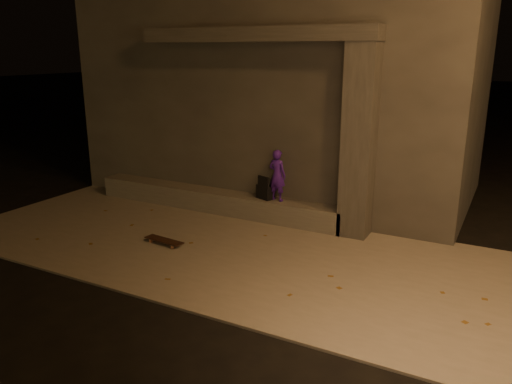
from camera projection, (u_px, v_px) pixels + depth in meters
The scene contains 9 objects.
ground at pixel (164, 297), 7.30m from camera, with size 120.00×120.00×0.00m, color black.
sidewalk at pixel (233, 250), 8.99m from camera, with size 11.00×4.40×0.04m, color slate.
building at pixel (288, 86), 12.55m from camera, with size 9.00×5.10×5.22m.
ledge at pixel (215, 200), 11.09m from camera, with size 6.00×0.55×0.45m, color #53514B.
column at pixel (359, 143), 9.21m from camera, with size 0.55×0.55×3.60m, color #353230.
canopy at pixel (255, 34), 9.72m from camera, with size 5.00×0.70×0.28m, color #353230.
skateboarder at pixel (277, 175), 10.19m from camera, with size 0.39×0.26×1.07m, color #3E1694.
backpack at pixel (266, 191), 10.41m from camera, with size 0.41×0.34×0.50m.
skateboard at pixel (164, 241), 9.17m from camera, with size 0.83×0.29×0.09m.
Camera 1 is at (4.29, -5.19, 3.49)m, focal length 35.00 mm.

